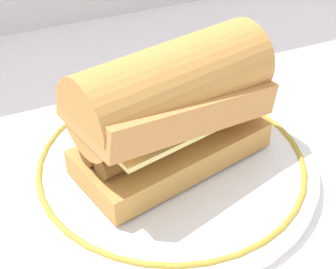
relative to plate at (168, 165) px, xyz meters
name	(u,v)px	position (x,y,z in m)	size (l,w,h in m)	color
ground_plane	(176,176)	(0.00, -0.01, -0.01)	(1.50, 1.50, 0.00)	white
plate	(168,165)	(0.00, 0.00, 0.00)	(0.28, 0.28, 0.01)	white
sausage_sandwich	(168,106)	(0.00, 0.00, 0.07)	(0.20, 0.12, 0.12)	#C88C44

